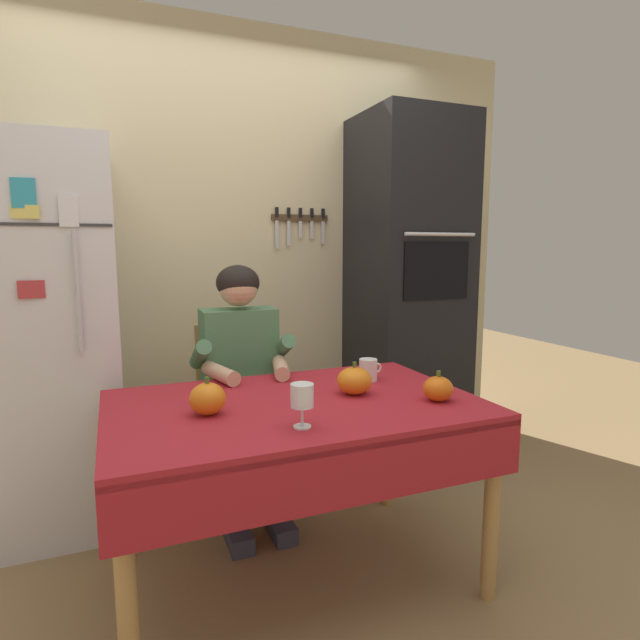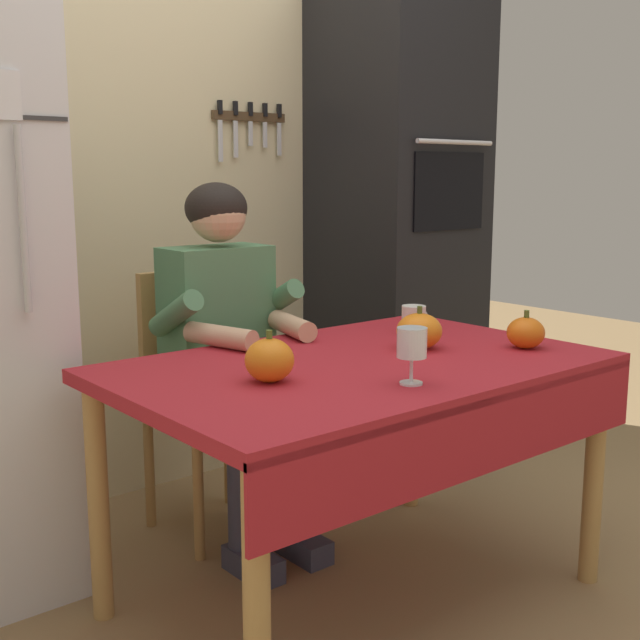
# 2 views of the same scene
# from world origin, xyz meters

# --- Properties ---
(ground_plane) EXTENTS (10.00, 10.00, 0.00)m
(ground_plane) POSITION_xyz_m (0.00, 0.00, 0.00)
(ground_plane) COLOR #93754C
(ground_plane) RESTS_ON ground
(back_wall_assembly) EXTENTS (3.70, 0.13, 2.60)m
(back_wall_assembly) POSITION_xyz_m (0.05, 1.35, 1.30)
(back_wall_assembly) COLOR beige
(back_wall_assembly) RESTS_ON ground
(refrigerator) EXTENTS (0.68, 0.71, 1.80)m
(refrigerator) POSITION_xyz_m (-0.95, 0.96, 0.90)
(refrigerator) COLOR silver
(refrigerator) RESTS_ON ground
(wall_oven) EXTENTS (0.60, 0.64, 2.10)m
(wall_oven) POSITION_xyz_m (1.05, 1.00, 1.05)
(wall_oven) COLOR black
(wall_oven) RESTS_ON ground
(dining_table) EXTENTS (1.40, 0.90, 0.74)m
(dining_table) POSITION_xyz_m (0.00, 0.08, 0.66)
(dining_table) COLOR tan
(dining_table) RESTS_ON ground
(chair_behind_person) EXTENTS (0.40, 0.40, 0.93)m
(chair_behind_person) POSITION_xyz_m (-0.07, 0.87, 0.51)
(chair_behind_person) COLOR tan
(chair_behind_person) RESTS_ON ground
(seated_person) EXTENTS (0.47, 0.55, 1.25)m
(seated_person) POSITION_xyz_m (-0.07, 0.68, 0.74)
(seated_person) COLOR #38384C
(seated_person) RESTS_ON ground
(coffee_mug) EXTENTS (0.11, 0.08, 0.10)m
(coffee_mug) POSITION_xyz_m (0.41, 0.27, 0.79)
(coffee_mug) COLOR white
(coffee_mug) RESTS_ON dining_table
(wine_glass) EXTENTS (0.08, 0.08, 0.15)m
(wine_glass) POSITION_xyz_m (-0.07, -0.18, 0.84)
(wine_glass) COLOR white
(wine_glass) RESTS_ON dining_table
(pumpkin_large) EXTENTS (0.12, 0.12, 0.12)m
(pumpkin_large) POSITION_xyz_m (0.52, -0.10, 0.79)
(pumpkin_large) COLOR orange
(pumpkin_large) RESTS_ON dining_table
(pumpkin_medium) EXTENTS (0.13, 0.13, 0.14)m
(pumpkin_medium) POSITION_xyz_m (-0.34, 0.07, 0.80)
(pumpkin_medium) COLOR orange
(pumpkin_medium) RESTS_ON dining_table
(pumpkin_small) EXTENTS (0.14, 0.14, 0.13)m
(pumpkin_small) POSITION_xyz_m (0.26, 0.10, 0.80)
(pumpkin_small) COLOR orange
(pumpkin_small) RESTS_ON dining_table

